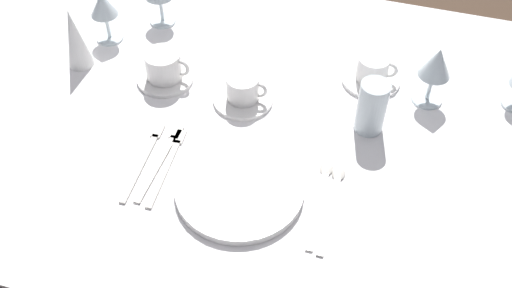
# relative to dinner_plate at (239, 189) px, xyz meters

# --- Properties ---
(ground_plane) EXTENTS (6.00, 6.00, 0.00)m
(ground_plane) POSITION_rel_dinner_plate_xyz_m (0.01, 0.22, -0.75)
(ground_plane) COLOR #4C3828
(dining_table) EXTENTS (1.80, 1.11, 0.74)m
(dining_table) POSITION_rel_dinner_plate_xyz_m (0.01, 0.22, -0.09)
(dining_table) COLOR white
(dining_table) RESTS_ON ground
(dinner_plate) EXTENTS (0.27, 0.27, 0.02)m
(dinner_plate) POSITION_rel_dinner_plate_xyz_m (0.00, 0.00, 0.00)
(dinner_plate) COLOR white
(dinner_plate) RESTS_ON dining_table
(fork_outer) EXTENTS (0.03, 0.22, 0.00)m
(fork_outer) POSITION_rel_dinner_plate_xyz_m (-0.17, 0.03, -0.01)
(fork_outer) COLOR beige
(fork_outer) RESTS_ON dining_table
(fork_inner) EXTENTS (0.02, 0.23, 0.00)m
(fork_inner) POSITION_rel_dinner_plate_xyz_m (-0.19, 0.03, -0.01)
(fork_inner) COLOR beige
(fork_inner) RESTS_ON dining_table
(fork_salad) EXTENTS (0.03, 0.23, 0.00)m
(fork_salad) POSITION_rel_dinner_plate_xyz_m (-0.23, 0.03, -0.01)
(fork_salad) COLOR beige
(fork_salad) RESTS_ON dining_table
(spoon_soup) EXTENTS (0.03, 0.23, 0.01)m
(spoon_soup) POSITION_rel_dinner_plate_xyz_m (0.16, 0.04, -0.01)
(spoon_soup) COLOR beige
(spoon_soup) RESTS_ON dining_table
(spoon_dessert) EXTENTS (0.03, 0.23, 0.01)m
(spoon_dessert) POSITION_rel_dinner_plate_xyz_m (0.19, 0.04, -0.01)
(spoon_dessert) COLOR beige
(spoon_dessert) RESTS_ON dining_table
(saucer_left) EXTENTS (0.14, 0.14, 0.01)m
(saucer_left) POSITION_rel_dinner_plate_xyz_m (-0.07, 0.26, -0.00)
(saucer_left) COLOR white
(saucer_left) RESTS_ON dining_table
(coffee_cup_left) EXTENTS (0.10, 0.08, 0.06)m
(coffee_cup_left) POSITION_rel_dinner_plate_xyz_m (-0.07, 0.26, 0.03)
(coffee_cup_left) COLOR white
(coffee_cup_left) RESTS_ON saucer_left
(saucer_right) EXTENTS (0.14, 0.14, 0.01)m
(saucer_right) POSITION_rel_dinner_plate_xyz_m (0.21, 0.42, -0.00)
(saucer_right) COLOR white
(saucer_right) RESTS_ON dining_table
(coffee_cup_right) EXTENTS (0.10, 0.08, 0.06)m
(coffee_cup_right) POSITION_rel_dinner_plate_xyz_m (0.21, 0.42, 0.03)
(coffee_cup_right) COLOR white
(coffee_cup_right) RESTS_ON saucer_right
(saucer_far) EXTENTS (0.14, 0.14, 0.01)m
(saucer_far) POSITION_rel_dinner_plate_xyz_m (-0.28, 0.28, -0.00)
(saucer_far) COLOR white
(saucer_far) RESTS_ON dining_table
(coffee_cup_far) EXTENTS (0.11, 0.09, 0.07)m
(coffee_cup_far) POSITION_rel_dinner_plate_xyz_m (-0.28, 0.28, 0.04)
(coffee_cup_far) COLOR white
(coffee_cup_far) RESTS_ON saucer_far
(wine_glass_centre) EXTENTS (0.07, 0.07, 0.14)m
(wine_glass_centre) POSITION_rel_dinner_plate_xyz_m (-0.48, 0.39, 0.09)
(wine_glass_centre) COLOR silver
(wine_glass_centre) RESTS_ON dining_table
(wine_glass_right) EXTENTS (0.07, 0.07, 0.15)m
(wine_glass_right) POSITION_rel_dinner_plate_xyz_m (0.34, 0.39, 0.10)
(wine_glass_right) COLOR silver
(wine_glass_right) RESTS_ON dining_table
(drink_tumbler) EXTENTS (0.07, 0.07, 0.13)m
(drink_tumbler) POSITION_rel_dinner_plate_xyz_m (0.23, 0.26, 0.06)
(drink_tumbler) COLOR silver
(drink_tumbler) RESTS_ON dining_table
(napkin_folded) EXTENTS (0.06, 0.06, 0.16)m
(napkin_folded) POSITION_rel_dinner_plate_xyz_m (-0.51, 0.27, 0.07)
(napkin_folded) COLOR white
(napkin_folded) RESTS_ON dining_table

